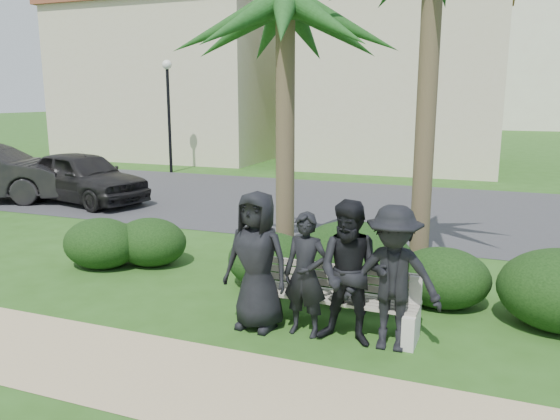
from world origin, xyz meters
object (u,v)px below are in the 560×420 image
Objects in this scene: man_b at (306,275)px; palm_left at (285,8)px; park_bench at (329,302)px; car_a at (82,177)px; street_lamp at (168,96)px; man_a at (257,261)px; man_d at (393,278)px; man_c at (352,274)px.

man_b is 0.30× the size of palm_left.
car_a reaches higher than park_bench.
street_lamp is at bearing 130.98° from park_bench.
palm_left is (-0.58, 2.56, 3.43)m from man_a.
park_bench is at bearing 54.19° from man_b.
park_bench is at bearing -50.52° from street_lamp.
palm_left is at bearing 129.38° from man_d.
car_a is (-9.66, 6.04, -0.15)m from man_d.
street_lamp is at bearing 133.25° from man_b.
man_a reaches higher than car_a.
car_a is at bearing 148.38° from park_bench.
man_c reaches higher than car_a.
street_lamp is 15.76m from park_bench.
street_lamp is 15.37m from man_a.
car_a is (-7.37, 3.48, -3.60)m from palm_left.
palm_left is (-1.46, 2.28, 3.96)m from park_bench.
man_c is 4.68m from palm_left.
street_lamp is 6.71m from car_a.
palm_left reaches higher than car_a.
street_lamp is 2.44× the size of man_c.
park_bench is 1.07m from man_a.
man_d is (0.84, -0.28, 0.51)m from park_bench.
street_lamp is 16.16m from man_c.
man_d is (10.72, -12.28, -2.08)m from street_lamp.
man_c is (10.24, -12.32, -2.06)m from street_lamp.
man_c is at bearing -50.26° from street_lamp.
man_c is 0.48m from man_d.
park_bench is 1.28× the size of man_c.
man_a is 1.71m from man_d.
palm_left is 1.25× the size of car_a.
palm_left reaches higher than street_lamp.
street_lamp is 1.90× the size of park_bench.
man_b is at bearing 176.02° from man_c.
man_d is 11.39m from car_a.
man_b is at bearing 6.60° from man_a.
man_a is at bearing -160.38° from park_bench.
palm_left is at bearing 126.08° from man_c.
park_bench is 1.30× the size of man_d.
park_bench is at bearing -57.42° from palm_left.
car_a is at bearing 147.66° from man_c.
man_a reaches higher than man_c.
car_a is (1.06, -6.24, -2.22)m from street_lamp.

